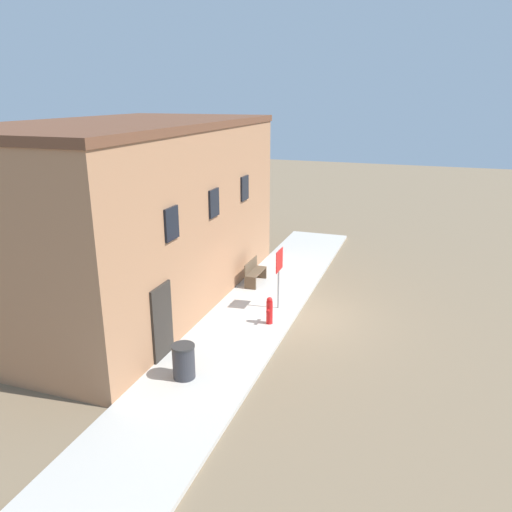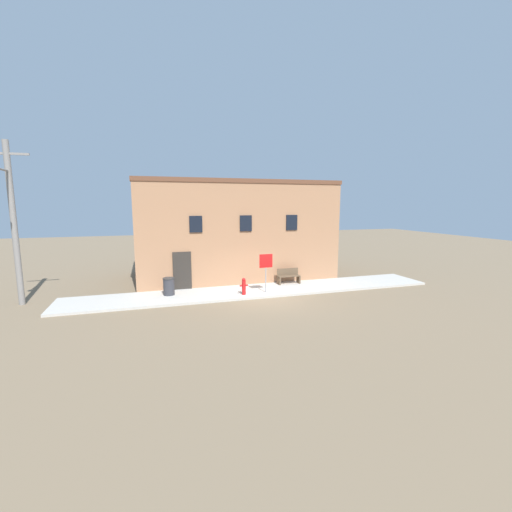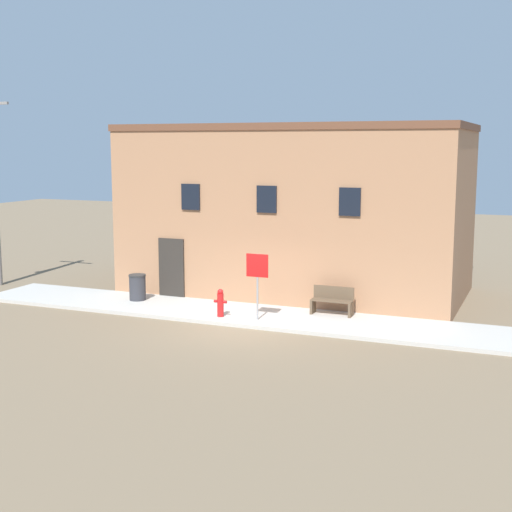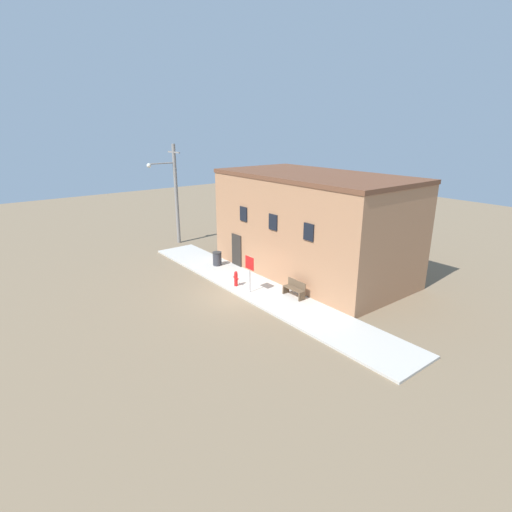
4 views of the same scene
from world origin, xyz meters
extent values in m
plane|color=#7A664C|center=(0.00, 0.00, 0.00)|extent=(80.00, 80.00, 0.00)
cube|color=#BCB7AD|center=(0.00, 1.40, 0.06)|extent=(20.22, 2.80, 0.12)
cube|color=#A87551|center=(-0.26, 5.92, 2.98)|extent=(12.15, 6.25, 5.97)
cube|color=brown|center=(-0.26, 5.92, 6.09)|extent=(12.25, 6.35, 0.24)
cube|color=black|center=(-3.10, 2.77, 3.70)|extent=(0.70, 0.08, 0.90)
cube|color=black|center=(-0.26, 2.77, 3.70)|extent=(0.70, 0.08, 0.90)
cube|color=black|center=(2.57, 2.77, 3.70)|extent=(0.70, 0.08, 0.90)
cube|color=#2D2823|center=(-3.91, 2.77, 1.10)|extent=(1.00, 0.08, 2.20)
cylinder|color=red|center=(-0.98, 0.64, 0.49)|extent=(0.21, 0.21, 0.75)
sphere|color=red|center=(-0.98, 0.64, 0.92)|extent=(0.18, 0.18, 0.18)
cylinder|color=red|center=(-1.14, 0.64, 0.60)|extent=(0.11, 0.09, 0.09)
cylinder|color=red|center=(-0.82, 0.64, 0.60)|extent=(0.11, 0.09, 0.09)
cylinder|color=gray|center=(0.25, 0.72, 1.15)|extent=(0.06, 0.06, 2.07)
cube|color=red|center=(0.25, 0.70, 1.83)|extent=(0.72, 0.02, 0.72)
cube|color=brown|center=(1.58, 2.20, 0.34)|extent=(0.08, 0.44, 0.45)
cube|color=brown|center=(2.83, 2.20, 0.34)|extent=(0.08, 0.44, 0.45)
cube|color=brown|center=(2.20, 2.20, 0.59)|extent=(1.33, 0.44, 0.04)
cube|color=brown|center=(2.20, 2.40, 0.81)|extent=(1.33, 0.04, 0.41)
cylinder|color=#333338|center=(-4.70, 1.74, 0.54)|extent=(0.57, 0.57, 0.84)
cylinder|color=#2D2D2D|center=(-4.70, 1.74, 0.99)|extent=(0.60, 0.60, 0.06)
cylinder|color=gray|center=(-11.53, 2.48, 3.82)|extent=(0.27, 0.27, 7.65)
cube|color=gray|center=(-11.53, 2.48, 7.04)|extent=(1.80, 0.10, 0.10)
camera|label=1|loc=(-14.67, -3.65, 7.01)|focal=35.00mm
camera|label=2|loc=(-5.54, -16.06, 4.79)|focal=24.00mm
camera|label=3|loc=(8.45, -19.18, 5.48)|focal=50.00mm
camera|label=4|loc=(16.58, -11.53, 8.82)|focal=28.00mm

